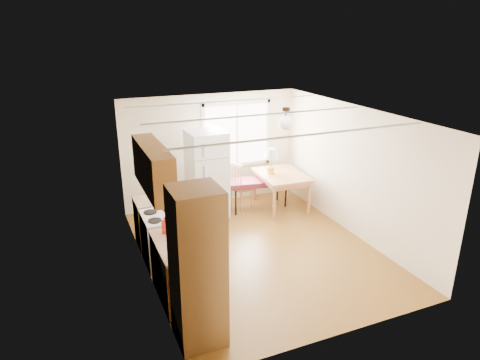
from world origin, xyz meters
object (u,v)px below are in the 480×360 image
dining_table (281,178)px  chair (238,183)px  refrigerator (207,174)px  bench (258,182)px

dining_table → chair: chair is taller
refrigerator → dining_table: refrigerator is taller
refrigerator → dining_table: bearing=-9.9°
chair → refrigerator: bearing=156.8°
bench → refrigerator: bearing=-173.8°
refrigerator → dining_table: 1.67m
refrigerator → dining_table: (1.64, -0.26, -0.23)m
bench → chair: (-0.44, 0.08, 0.03)m
refrigerator → dining_table: size_ratio=1.39×
bench → chair: size_ratio=1.40×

